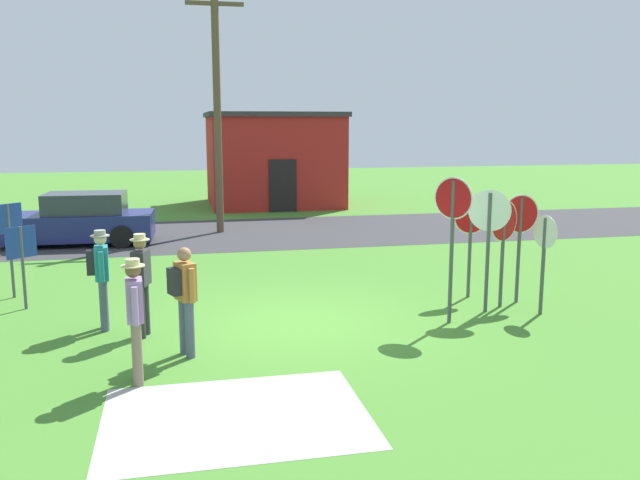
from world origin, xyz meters
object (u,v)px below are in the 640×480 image
(utility_pole, at_px, (217,106))
(person_with_sunhat, at_px, (101,272))
(stop_sign_rear_left, at_px, (544,249))
(person_on_left, at_px, (135,313))
(stop_sign_center_cluster, at_px, (452,225))
(stop_sign_far_back, at_px, (520,229))
(info_panel_middle, at_px, (9,233))
(stop_sign_rear_right, at_px, (489,229))
(stop_sign_nearest, at_px, (471,229))
(person_in_dark_shirt, at_px, (184,294))
(stop_sign_leaning_right, at_px, (503,234))
(parked_car_on_street, at_px, (80,221))
(info_panel_leftmost, at_px, (22,253))
(person_in_teal, at_px, (142,279))

(utility_pole, xyz_separation_m, person_with_sunhat, (-2.70, -10.05, -3.05))
(stop_sign_rear_left, bearing_deg, person_on_left, -165.78)
(stop_sign_center_cluster, bearing_deg, stop_sign_far_back, 28.16)
(info_panel_middle, bearing_deg, person_with_sunhat, -52.49)
(stop_sign_rear_right, bearing_deg, person_with_sunhat, 176.55)
(stop_sign_center_cluster, bearing_deg, stop_sign_nearest, 55.17)
(stop_sign_far_back, bearing_deg, person_in_dark_shirt, -165.02)
(stop_sign_nearest, height_order, stop_sign_leaning_right, stop_sign_leaning_right)
(utility_pole, bearing_deg, stop_sign_center_cluster, -73.26)
(stop_sign_nearest, bearing_deg, parked_car_on_street, 136.52)
(person_on_left, bearing_deg, stop_sign_rear_left, 14.22)
(stop_sign_rear_left, xyz_separation_m, info_panel_leftmost, (-9.47, 2.44, -0.14))
(stop_sign_rear_right, distance_m, person_on_left, 6.64)
(parked_car_on_street, relative_size, stop_sign_nearest, 2.12)
(stop_sign_rear_right, relative_size, person_in_dark_shirt, 1.37)
(stop_sign_rear_left, height_order, stop_sign_leaning_right, stop_sign_leaning_right)
(stop_sign_far_back, xyz_separation_m, person_in_dark_shirt, (-6.49, -1.74, -0.49))
(stop_sign_far_back, xyz_separation_m, info_panel_leftmost, (-9.45, 1.58, -0.37))
(stop_sign_nearest, relative_size, person_in_dark_shirt, 1.22)
(utility_pole, relative_size, stop_sign_leaning_right, 3.72)
(person_in_teal, bearing_deg, stop_sign_nearest, 10.54)
(stop_sign_center_cluster, xyz_separation_m, stop_sign_rear_left, (1.89, 0.14, -0.54))
(stop_sign_rear_left, relative_size, stop_sign_nearest, 0.90)
(stop_sign_leaning_right, bearing_deg, person_with_sunhat, 178.78)
(utility_pole, bearing_deg, info_panel_leftmost, -117.09)
(stop_sign_leaning_right, height_order, person_with_sunhat, stop_sign_leaning_right)
(stop_sign_center_cluster, bearing_deg, info_panel_middle, 156.21)
(parked_car_on_street, distance_m, person_in_teal, 9.57)
(person_with_sunhat, height_order, person_in_dark_shirt, person_with_sunhat)
(parked_car_on_street, xyz_separation_m, stop_sign_leaning_right, (8.86, -8.94, 0.74))
(person_in_teal, height_order, person_in_dark_shirt, person_in_teal)
(stop_sign_leaning_right, distance_m, stop_sign_rear_right, 0.54)
(parked_car_on_street, xyz_separation_m, stop_sign_nearest, (8.57, -8.13, 0.72))
(stop_sign_center_cluster, height_order, person_in_dark_shirt, stop_sign_center_cluster)
(stop_sign_center_cluster, height_order, stop_sign_rear_left, stop_sign_center_cluster)
(stop_sign_center_cluster, xyz_separation_m, stop_sign_leaning_right, (1.39, 0.76, -0.35))
(person_with_sunhat, distance_m, person_in_dark_shirt, 2.15)
(stop_sign_nearest, height_order, stop_sign_far_back, stop_sign_far_back)
(person_in_teal, bearing_deg, info_panel_leftmost, 136.15)
(stop_sign_rear_right, relative_size, person_on_left, 1.34)
(person_with_sunhat, bearing_deg, info_panel_middle, 127.51)
(stop_sign_rear_left, bearing_deg, stop_sign_leaning_right, 128.69)
(person_with_sunhat, bearing_deg, info_panel_leftmost, 133.74)
(stop_sign_rear_right, bearing_deg, person_in_dark_shirt, -167.50)
(utility_pole, distance_m, stop_sign_leaning_right, 11.53)
(stop_sign_nearest, bearing_deg, stop_sign_leaning_right, -70.25)
(person_in_teal, distance_m, person_with_sunhat, 0.88)
(stop_sign_leaning_right, distance_m, info_panel_middle, 9.79)
(stop_sign_rear_left, xyz_separation_m, info_panel_middle, (-9.89, 3.39, 0.10))
(stop_sign_rear_left, height_order, stop_sign_far_back, stop_sign_far_back)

